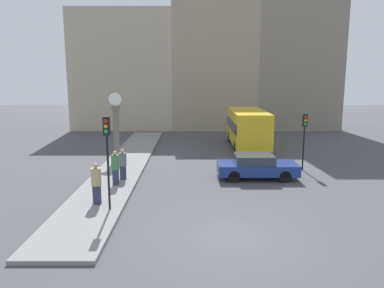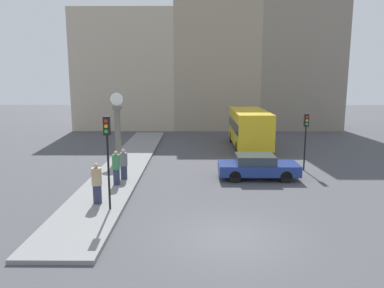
% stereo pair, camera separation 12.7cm
% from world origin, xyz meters
% --- Properties ---
extents(ground_plane, '(120.00, 120.00, 0.00)m').
position_xyz_m(ground_plane, '(0.00, 0.00, 0.00)').
color(ground_plane, '#47474C').
extents(sidewalk_corner, '(2.70, 25.77, 0.16)m').
position_xyz_m(sidewalk_corner, '(-5.68, 10.89, 0.08)').
color(sidewalk_corner, gray).
rests_on(sidewalk_corner, ground_plane).
extents(building_row, '(27.86, 5.00, 18.78)m').
position_xyz_m(building_row, '(1.35, 27.97, 7.61)').
color(building_row, '#B7A88E').
rests_on(building_row, ground_plane).
extents(sedan_car, '(4.40, 1.87, 1.35)m').
position_xyz_m(sedan_car, '(2.18, 7.78, 0.69)').
color(sedan_car, navy).
rests_on(sedan_car, ground_plane).
extents(bus_distant, '(2.59, 7.49, 2.95)m').
position_xyz_m(bus_distant, '(3.00, 16.93, 1.68)').
color(bus_distant, gold).
rests_on(bus_distant, ground_plane).
extents(traffic_light_near, '(0.26, 0.24, 3.89)m').
position_xyz_m(traffic_light_near, '(-4.85, 2.45, 2.94)').
color(traffic_light_near, black).
rests_on(traffic_light_near, sidewalk_corner).
extents(traffic_light_far, '(0.26, 0.24, 3.43)m').
position_xyz_m(traffic_light_far, '(5.30, 9.61, 2.47)').
color(traffic_light_far, black).
rests_on(traffic_light_far, ground_plane).
extents(street_clock, '(0.94, 0.50, 4.46)m').
position_xyz_m(street_clock, '(-6.42, 12.01, 2.27)').
color(street_clock, '#666056').
rests_on(street_clock, sidewalk_corner).
extents(pedestrian_green_hoodie, '(0.40, 0.40, 1.76)m').
position_xyz_m(pedestrian_green_hoodie, '(-5.30, 6.02, 1.03)').
color(pedestrian_green_hoodie, '#2D334C').
rests_on(pedestrian_green_hoodie, sidewalk_corner).
extents(pedestrian_tan_coat, '(0.44, 0.44, 1.80)m').
position_xyz_m(pedestrian_tan_coat, '(-5.55, 3.18, 1.04)').
color(pedestrian_tan_coat, '#2D334C').
rests_on(pedestrian_tan_coat, sidewalk_corner).
extents(pedestrian_grey_jacket, '(0.41, 0.41, 1.64)m').
position_xyz_m(pedestrian_grey_jacket, '(-5.12, 7.05, 0.97)').
color(pedestrian_grey_jacket, '#2D334C').
rests_on(pedestrian_grey_jacket, sidewalk_corner).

